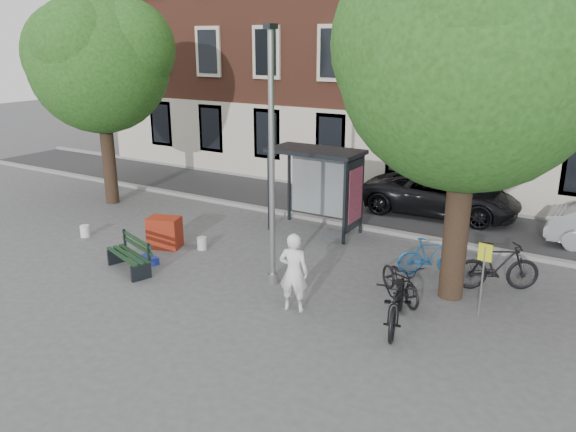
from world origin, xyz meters
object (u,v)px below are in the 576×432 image
Objects in this scene: lamppost at (272,173)px; bike_b at (430,256)px; painter at (294,272)px; bike_c at (398,300)px; bike_d at (498,266)px; red_stand at (165,232)px; notice_sign at (484,266)px; bike_a at (401,280)px; car_dark at (441,194)px; bus_shelter at (328,173)px; bench at (130,256)px.

lamppost is 3.69× the size of bike_b.
painter reaches higher than bike_c.
lamppost is at bearing 97.98° from bike_b.
bike_c is at bearing 124.78° from bike_d.
red_stand is 8.89m from notice_sign.
painter is 1.09× the size of bike_b.
painter is 2.59m from bike_a.
bike_c is 7.53m from red_stand.
bike_a is at bearing 94.02° from bike_c.
painter is at bearing 178.91° from bike_c.
red_stand is at bearing 138.09° from car_dark.
bike_c is at bearing -8.28° from lamppost.
bike_b is at bearing -169.25° from car_dark.
bike_d is at bearing -122.30° from bike_b.
bench is at bearing -118.77° from bus_shelter.
bike_d is 1.17× the size of notice_sign.
car_dark is at bearing 118.65° from notice_sign.
notice_sign is at bearing -167.00° from bike_b.
bike_c is 8.48m from car_dark.
bike_d is at bearing 12.51° from red_stand.
bench is 7.05m from bike_c.
bus_shelter is 5.19m from red_stand.
lamppost is at bearing 157.81° from bike_c.
bus_shelter is 5.83m from bike_d.
painter is (1.20, -1.01, -1.88)m from lamppost.
car_dark is at bearing 51.32° from red_stand.
painter is 5.46m from red_stand.
bike_a is (6.59, 2.07, 0.07)m from bench.
car_dark is at bearing -108.16° from painter.
lamppost is 4.48m from bench.
red_stand is at bearing -133.42° from bus_shelter.
notice_sign is at bearing -31.64° from bus_shelter.
bike_c is at bearing -7.53° from red_stand.
bus_shelter reaches higher than car_dark.
bus_shelter is 1.28× the size of bike_c.
bike_a is at bearing -149.61° from painter.
bus_shelter is 4.34m from bike_b.
painter is at bearing 120.37° from bike_b.
car_dark reaches higher than bike_b.
bike_a is at bearing -174.67° from notice_sign.
bus_shelter reaches higher than bike_c.
bus_shelter is 6.27m from bike_c.
bus_shelter reaches higher than bench.
car_dark reaches higher than bench.
lamppost is 8.30m from car_dark.
lamppost is at bearing -54.03° from painter.
lamppost is at bearing 39.09° from bench.
notice_sign is (3.62, 1.77, 0.29)m from painter.
red_stand is at bearing 134.67° from bike_a.
notice_sign is at bearing 28.30° from bike_c.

